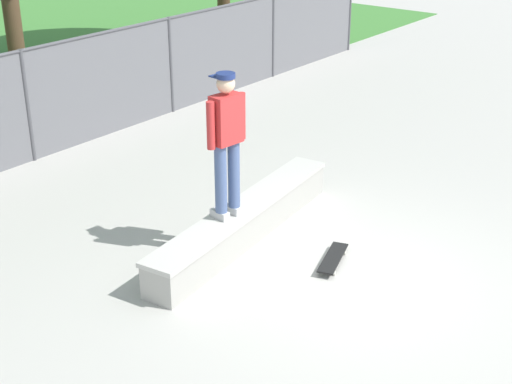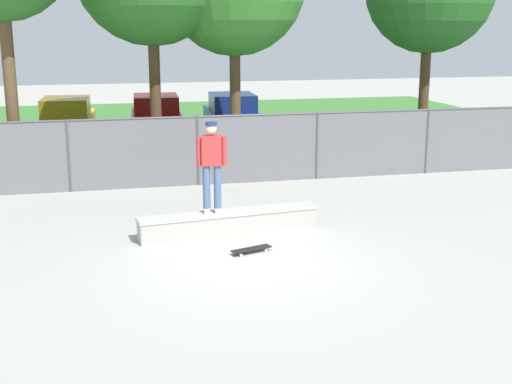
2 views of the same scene
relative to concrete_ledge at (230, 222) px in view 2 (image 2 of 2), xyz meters
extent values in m
plane|color=#ADAAA3|center=(0.03, -1.69, -0.24)|extent=(80.00, 80.00, 0.00)
cube|color=#3D7A33|center=(0.03, 14.81, -0.23)|extent=(31.87, 20.00, 0.02)
cube|color=#A8A59E|center=(0.00, 0.00, -0.03)|extent=(3.76, 0.88, 0.42)
cube|color=beige|center=(0.00, 0.00, 0.21)|extent=(3.80, 0.92, 0.06)
cube|color=beige|center=(-0.46, 0.01, 0.29)|extent=(0.14, 0.27, 0.10)
cube|color=beige|center=(-0.24, -0.02, 0.29)|extent=(0.14, 0.27, 0.10)
cylinder|color=#475B89|center=(-0.47, -0.02, 0.78)|extent=(0.15, 0.15, 0.88)
cylinder|color=#475B89|center=(-0.25, -0.05, 0.78)|extent=(0.15, 0.15, 0.88)
cube|color=red|center=(-0.36, -0.03, 1.52)|extent=(0.40, 0.26, 0.60)
cylinder|color=red|center=(-0.61, 0.00, 1.50)|extent=(0.10, 0.10, 0.58)
cylinder|color=red|center=(-0.11, -0.06, 1.50)|extent=(0.10, 0.10, 0.58)
sphere|color=beige|center=(-0.36, -0.03, 1.95)|extent=(0.22, 0.22, 0.22)
cylinder|color=navy|center=(-0.36, -0.03, 2.05)|extent=(0.23, 0.23, 0.06)
cube|color=navy|center=(-0.34, 0.10, 2.02)|extent=(0.21, 0.14, 0.02)
cube|color=black|center=(0.17, -1.28, -0.16)|extent=(0.82, 0.44, 0.02)
cube|color=#B2B2B7|center=(0.42, -1.20, -0.18)|extent=(0.10, 0.15, 0.02)
cube|color=#B2B2B7|center=(-0.09, -1.36, -0.18)|extent=(0.10, 0.15, 0.02)
cylinder|color=silver|center=(0.45, -1.28, -0.22)|extent=(0.06, 0.05, 0.05)
cylinder|color=silver|center=(0.40, -1.11, -0.22)|extent=(0.06, 0.05, 0.05)
cylinder|color=silver|center=(-0.07, -1.44, -0.22)|extent=(0.06, 0.05, 0.05)
cylinder|color=silver|center=(-0.12, -1.28, -0.22)|extent=(0.06, 0.05, 0.05)
cylinder|color=#4C4C51|center=(-3.28, 4.51, 0.69)|extent=(0.07, 0.07, 1.87)
cylinder|color=#4C4C51|center=(0.03, 4.51, 0.69)|extent=(0.07, 0.07, 1.87)
cylinder|color=#4C4C51|center=(3.35, 4.51, 0.69)|extent=(0.07, 0.07, 1.87)
cylinder|color=#4C4C51|center=(6.66, 4.51, 0.69)|extent=(0.07, 0.07, 1.87)
cylinder|color=#4C4C51|center=(0.03, 4.51, 1.59)|extent=(19.87, 0.05, 0.05)
cube|color=slate|center=(0.03, 4.51, 0.69)|extent=(19.87, 0.01, 1.87)
cylinder|color=brown|center=(-4.63, 5.38, 2.10)|extent=(0.32, 0.32, 4.68)
cylinder|color=#513823|center=(-0.85, 6.62, 1.82)|extent=(0.32, 0.32, 4.12)
cylinder|color=brown|center=(1.53, 6.83, 1.65)|extent=(0.32, 0.32, 3.79)
cylinder|color=#513823|center=(7.63, 6.79, 1.66)|extent=(0.32, 0.32, 3.80)
cube|color=gold|center=(-3.57, 12.20, 0.43)|extent=(2.04, 4.30, 0.70)
cube|color=#776413|center=(-3.58, 12.05, 1.10)|extent=(1.72, 2.19, 0.64)
cylinder|color=black|center=(-4.39, 13.55, 0.08)|extent=(0.26, 0.65, 0.64)
cylinder|color=black|center=(-2.59, 13.45, 0.08)|extent=(0.26, 0.65, 0.64)
cylinder|color=black|center=(-4.54, 10.96, 0.08)|extent=(0.26, 0.65, 0.64)
cylinder|color=black|center=(-2.74, 10.85, 0.08)|extent=(0.26, 0.65, 0.64)
cube|color=#B21E1E|center=(-0.35, 12.45, 0.43)|extent=(2.04, 4.30, 0.70)
cube|color=#621010|center=(-0.36, 12.30, 1.10)|extent=(1.72, 2.19, 0.64)
cylinder|color=black|center=(-1.18, 13.80, 0.08)|extent=(0.26, 0.65, 0.64)
cylinder|color=black|center=(0.62, 13.70, 0.08)|extent=(0.26, 0.65, 0.64)
cylinder|color=black|center=(-1.33, 11.20, 0.08)|extent=(0.26, 0.65, 0.64)
cylinder|color=black|center=(0.47, 11.10, 0.08)|extent=(0.26, 0.65, 0.64)
cube|color=#233D9E|center=(2.51, 12.30, 0.43)|extent=(2.04, 4.30, 0.70)
cube|color=navy|center=(2.50, 12.15, 1.10)|extent=(1.72, 2.19, 0.64)
cylinder|color=black|center=(1.69, 13.65, 0.08)|extent=(0.26, 0.65, 0.64)
cylinder|color=black|center=(3.49, 13.55, 0.08)|extent=(0.26, 0.65, 0.64)
cylinder|color=black|center=(1.54, 11.05, 0.08)|extent=(0.26, 0.65, 0.64)
cylinder|color=black|center=(3.34, 10.95, 0.08)|extent=(0.26, 0.65, 0.64)
camera|label=1|loc=(-6.72, -5.45, 4.33)|focal=51.91mm
camera|label=2|loc=(-2.54, -13.17, 3.92)|focal=47.86mm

